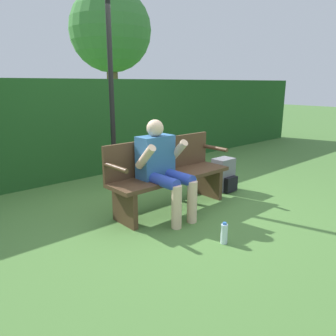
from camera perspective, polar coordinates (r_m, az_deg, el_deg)
ground_plane at (r=4.08m, az=0.64°, el=-7.11°), size 40.00×40.00×0.00m
hedge_back at (r=5.62m, az=-14.44°, el=6.77°), size 12.00×0.42×1.57m
park_bench at (r=3.98m, az=0.05°, el=-0.95°), size 1.62×0.45×0.86m
person_seated at (r=3.70m, az=-1.03°, el=0.64°), size 0.56×0.65×1.11m
backpack at (r=4.77m, az=9.71°, el=-1.26°), size 0.30×0.29×0.47m
water_bottle at (r=3.26m, az=9.75°, el=-11.18°), size 0.07×0.07×0.22m
signpost at (r=4.71m, az=-9.91°, el=15.60°), size 0.31×0.09×2.93m
tree at (r=9.67m, az=-9.98°, el=22.36°), size 2.20×2.20×3.98m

